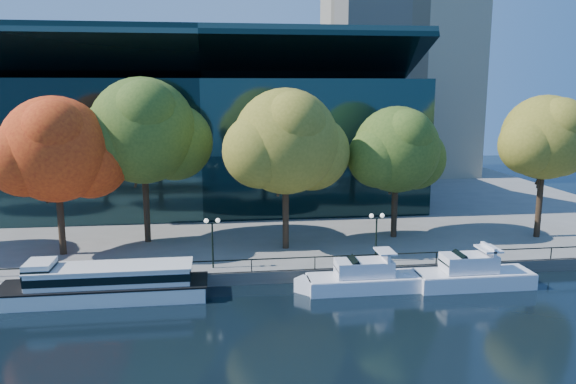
{
  "coord_description": "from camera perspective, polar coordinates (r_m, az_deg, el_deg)",
  "views": [
    {
      "loc": [
        -2.61,
        -38.51,
        15.09
      ],
      "look_at": [
        3.48,
        8.0,
        6.32
      ],
      "focal_mm": 35.0,
      "sensor_mm": 36.0,
      "label": 1
    }
  ],
  "objects": [
    {
      "name": "cruiser_far",
      "position": [
        45.48,
        17.86,
        -7.93
      ],
      "size": [
        10.05,
        2.79,
        3.28
      ],
      "color": "white",
      "rests_on": "ground"
    },
    {
      "name": "ground",
      "position": [
        41.44,
        -3.4,
        -10.78
      ],
      "size": [
        160.0,
        160.0,
        0.0
      ],
      "primitive_type": "plane",
      "color": "black",
      "rests_on": "ground"
    },
    {
      "name": "tree_5",
      "position": [
        57.47,
        24.78,
        4.89
      ],
      "size": [
        9.79,
        8.03,
        13.43
      ],
      "color": "black",
      "rests_on": "promenade"
    },
    {
      "name": "lamp_1",
      "position": [
        44.42,
        -7.7,
        -3.99
      ],
      "size": [
        1.26,
        0.36,
        4.03
      ],
      "color": "black",
      "rests_on": "promenade"
    },
    {
      "name": "promenade",
      "position": [
        76.34,
        -5.36,
        -0.47
      ],
      "size": [
        90.0,
        67.08,
        1.0
      ],
      "color": "slate",
      "rests_on": "ground"
    },
    {
      "name": "convention_building",
      "position": [
        70.62,
        -8.59,
        5.13
      ],
      "size": [
        50.0,
        24.57,
        21.43
      ],
      "color": "black",
      "rests_on": "ground"
    },
    {
      "name": "tour_boat",
      "position": [
        42.98,
        -18.65,
        -8.71
      ],
      "size": [
        16.0,
        3.57,
        3.04
      ],
      "color": "white",
      "rests_on": "ground"
    },
    {
      "name": "tree_2",
      "position": [
        52.05,
        -14.31,
        5.83
      ],
      "size": [
        11.91,
        9.77,
        15.04
      ],
      "color": "black",
      "rests_on": "promenade"
    },
    {
      "name": "tree_3",
      "position": [
        48.37,
        -0.01,
        4.93
      ],
      "size": [
        11.41,
        9.36,
        14.08
      ],
      "color": "black",
      "rests_on": "promenade"
    },
    {
      "name": "railing",
      "position": [
        43.86,
        -3.73,
        -6.88
      ],
      "size": [
        88.2,
        0.08,
        0.99
      ],
      "color": "black",
      "rests_on": "promenade"
    },
    {
      "name": "cruiser_near",
      "position": [
        43.14,
        7.76,
        -8.65
      ],
      "size": [
        10.49,
        2.7,
        3.04
      ],
      "color": "white",
      "rests_on": "ground"
    },
    {
      "name": "tree_1",
      "position": [
        50.39,
        -22.35,
        3.81
      ],
      "size": [
        11.05,
        9.06,
        13.45
      ],
      "color": "black",
      "rests_on": "promenade"
    },
    {
      "name": "tree_4",
      "position": [
        53.36,
        11.15,
        4.07
      ],
      "size": [
        10.05,
        8.24,
        12.41
      ],
      "color": "black",
      "rests_on": "promenade"
    },
    {
      "name": "lamp_2",
      "position": [
        46.26,
        8.99,
        -3.44
      ],
      "size": [
        1.26,
        0.36,
        4.03
      ],
      "color": "black",
      "rests_on": "promenade"
    }
  ]
}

